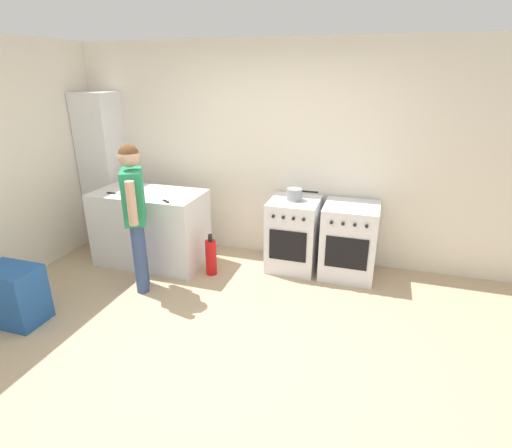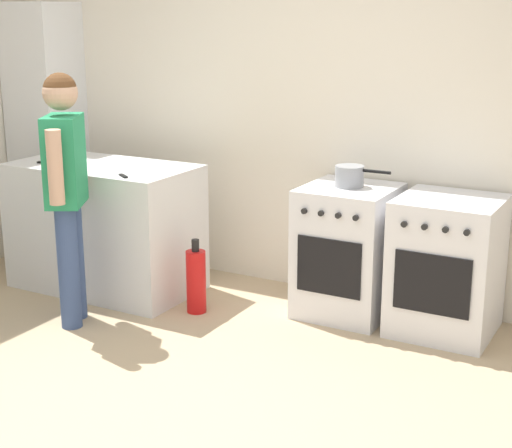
{
  "view_description": "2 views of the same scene",
  "coord_description": "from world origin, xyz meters",
  "px_view_note": "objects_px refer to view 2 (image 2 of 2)",
  "views": [
    {
      "loc": [
        1.24,
        -2.76,
        2.25
      ],
      "look_at": [
        0.18,
        0.63,
        0.88
      ],
      "focal_mm": 28.0,
      "sensor_mm": 36.0,
      "label": 1
    },
    {
      "loc": [
        2.19,
        -2.98,
        1.93
      ],
      "look_at": [
        0.14,
        0.72,
        0.78
      ],
      "focal_mm": 55.0,
      "sensor_mm": 36.0,
      "label": 2
    }
  ],
  "objects_px": {
    "pot": "(350,176)",
    "person": "(66,179)",
    "oven_right": "(447,266)",
    "knife_bread": "(119,173)",
    "larder_cabinet": "(47,131)",
    "knife_chef": "(54,164)",
    "fire_extinguisher": "(196,281)",
    "oven_left": "(348,250)"
  },
  "relations": [
    {
      "from": "oven_right",
      "to": "knife_bread",
      "type": "bearing_deg",
      "value": -164.21
    },
    {
      "from": "oven_right",
      "to": "knife_bread",
      "type": "distance_m",
      "value": 2.18
    },
    {
      "from": "knife_bread",
      "to": "larder_cabinet",
      "type": "distance_m",
      "value": 1.43
    },
    {
      "from": "oven_left",
      "to": "pot",
      "type": "xyz_separation_m",
      "value": [
        -0.0,
        0.0,
        0.49
      ]
    },
    {
      "from": "person",
      "to": "larder_cabinet",
      "type": "relative_size",
      "value": 0.79
    },
    {
      "from": "pot",
      "to": "knife_bread",
      "type": "xyz_separation_m",
      "value": [
        -1.39,
        -0.58,
        -0.01
      ]
    },
    {
      "from": "larder_cabinet",
      "to": "knife_bread",
      "type": "bearing_deg",
      "value": -28.46
    },
    {
      "from": "pot",
      "to": "oven_right",
      "type": "bearing_deg",
      "value": -0.39
    },
    {
      "from": "oven_right",
      "to": "person",
      "type": "height_order",
      "value": "person"
    },
    {
      "from": "person",
      "to": "fire_extinguisher",
      "type": "relative_size",
      "value": 3.16
    },
    {
      "from": "knife_chef",
      "to": "larder_cabinet",
      "type": "relative_size",
      "value": 0.16
    },
    {
      "from": "knife_chef",
      "to": "fire_extinguisher",
      "type": "height_order",
      "value": "knife_chef"
    },
    {
      "from": "pot",
      "to": "larder_cabinet",
      "type": "bearing_deg",
      "value": 177.89
    },
    {
      "from": "oven_left",
      "to": "pot",
      "type": "distance_m",
      "value": 0.49
    },
    {
      "from": "oven_left",
      "to": "knife_bread",
      "type": "relative_size",
      "value": 2.77
    },
    {
      "from": "oven_right",
      "to": "person",
      "type": "bearing_deg",
      "value": -154.59
    },
    {
      "from": "knife_chef",
      "to": "larder_cabinet",
      "type": "distance_m",
      "value": 0.93
    },
    {
      "from": "knife_bread",
      "to": "fire_extinguisher",
      "type": "xyz_separation_m",
      "value": [
        0.52,
        0.1,
        -0.69
      ]
    },
    {
      "from": "knife_chef",
      "to": "person",
      "type": "relative_size",
      "value": 0.2
    },
    {
      "from": "oven_left",
      "to": "fire_extinguisher",
      "type": "height_order",
      "value": "oven_left"
    },
    {
      "from": "oven_right",
      "to": "larder_cabinet",
      "type": "bearing_deg",
      "value": 178.23
    },
    {
      "from": "person",
      "to": "pot",
      "type": "bearing_deg",
      "value": 34.68
    },
    {
      "from": "knife_bread",
      "to": "knife_chef",
      "type": "height_order",
      "value": "same"
    },
    {
      "from": "oven_right",
      "to": "oven_left",
      "type": "bearing_deg",
      "value": -180.0
    },
    {
      "from": "larder_cabinet",
      "to": "fire_extinguisher",
      "type": "bearing_deg",
      "value": -18.05
    },
    {
      "from": "pot",
      "to": "knife_bread",
      "type": "distance_m",
      "value": 1.51
    },
    {
      "from": "oven_right",
      "to": "pot",
      "type": "height_order",
      "value": "pot"
    },
    {
      "from": "pot",
      "to": "person",
      "type": "bearing_deg",
      "value": -145.32
    },
    {
      "from": "knife_bread",
      "to": "person",
      "type": "distance_m",
      "value": 0.43
    },
    {
      "from": "pot",
      "to": "oven_left",
      "type": "bearing_deg",
      "value": -48.51
    },
    {
      "from": "oven_right",
      "to": "knife_bread",
      "type": "xyz_separation_m",
      "value": [
        -2.05,
        -0.58,
        0.48
      ]
    },
    {
      "from": "pot",
      "to": "knife_bread",
      "type": "relative_size",
      "value": 1.19
    },
    {
      "from": "pot",
      "to": "person",
      "type": "distance_m",
      "value": 1.77
    },
    {
      "from": "oven_left",
      "to": "larder_cabinet",
      "type": "distance_m",
      "value": 2.71
    },
    {
      "from": "oven_right",
      "to": "pot",
      "type": "relative_size",
      "value": 2.33
    },
    {
      "from": "fire_extinguisher",
      "to": "knife_bread",
      "type": "bearing_deg",
      "value": -169.13
    },
    {
      "from": "knife_bread",
      "to": "knife_chef",
      "type": "bearing_deg",
      "value": 176.57
    },
    {
      "from": "oven_right",
      "to": "fire_extinguisher",
      "type": "xyz_separation_m",
      "value": [
        -1.52,
        -0.48,
        -0.21
      ]
    },
    {
      "from": "pot",
      "to": "knife_bread",
      "type": "bearing_deg",
      "value": -157.25
    },
    {
      "from": "person",
      "to": "knife_bread",
      "type": "bearing_deg",
      "value": 81.03
    },
    {
      "from": "oven_right",
      "to": "knife_bread",
      "type": "height_order",
      "value": "knife_bread"
    },
    {
      "from": "oven_right",
      "to": "knife_chef",
      "type": "relative_size",
      "value": 2.73
    }
  ]
}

